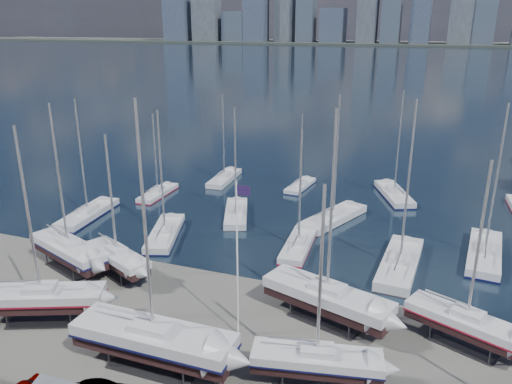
% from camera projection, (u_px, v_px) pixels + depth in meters
% --- Properties ---
extents(ground, '(1400.00, 1400.00, 0.00)m').
position_uv_depth(ground, '(224.00, 340.00, 38.77)').
color(ground, '#605E59').
rests_on(ground, ground).
extents(water, '(1400.00, 600.00, 0.40)m').
position_uv_depth(water, '(421.00, 62.00, 314.39)').
color(water, '#19253A').
rests_on(water, ground).
extents(far_shore, '(1400.00, 80.00, 2.20)m').
position_uv_depth(far_shore, '(433.00, 44.00, 545.10)').
color(far_shore, '#2D332D').
rests_on(far_shore, ground).
extents(skyline, '(639.14, 43.80, 107.69)m').
position_uv_depth(skyline, '(429.00, 7.00, 529.89)').
color(skyline, '#475166').
rests_on(skyline, far_shore).
extents(sailboat_cradle_0, '(10.66, 6.34, 16.61)m').
position_uv_depth(sailboat_cradle_0, '(69.00, 250.00, 49.37)').
color(sailboat_cradle_0, '#2D2D33').
rests_on(sailboat_cradle_0, ground).
extents(sailboat_cradle_1, '(10.46, 6.53, 16.37)m').
position_uv_depth(sailboat_cradle_1, '(41.00, 298.00, 40.73)').
color(sailboat_cradle_1, '#2D2D33').
rests_on(sailboat_cradle_1, ground).
extents(sailboat_cradle_2, '(8.70, 5.72, 14.02)m').
position_uv_depth(sailboat_cradle_2, '(117.00, 257.00, 48.17)').
color(sailboat_cradle_2, '#2D2D33').
rests_on(sailboat_cradle_2, ground).
extents(sailboat_cradle_3, '(12.02, 3.38, 19.17)m').
position_uv_depth(sailboat_cradle_3, '(154.00, 339.00, 35.19)').
color(sailboat_cradle_3, '#2D2D33').
rests_on(sailboat_cradle_3, ground).
extents(sailboat_cradle_4, '(11.29, 6.17, 17.63)m').
position_uv_depth(sailboat_cradle_4, '(327.00, 298.00, 40.66)').
color(sailboat_cradle_4, '#2D2D33').
rests_on(sailboat_cradle_4, ground).
extents(sailboat_cradle_5, '(9.14, 4.14, 14.40)m').
position_uv_depth(sailboat_cradle_5, '(317.00, 361.00, 33.34)').
color(sailboat_cradle_5, '#2D2D33').
rests_on(sailboat_cradle_5, ground).
extents(sailboat_cradle_6, '(9.30, 5.86, 14.70)m').
position_uv_depth(sailboat_cradle_6, '(466.00, 323.00, 37.45)').
color(sailboat_cradle_6, '#2D2D33').
rests_on(sailboat_cradle_6, ground).
extents(sailboat_moored_0, '(3.82, 10.71, 15.69)m').
position_uv_depth(sailboat_moored_0, '(88.00, 215.00, 63.14)').
color(sailboat_moored_0, black).
rests_on(sailboat_moored_0, water).
extents(sailboat_moored_1, '(2.45, 8.27, 12.31)m').
position_uv_depth(sailboat_moored_1, '(158.00, 194.00, 71.08)').
color(sailboat_moored_1, black).
rests_on(sailboat_moored_1, water).
extents(sailboat_moored_2, '(3.19, 9.48, 14.09)m').
position_uv_depth(sailboat_moored_2, '(224.00, 179.00, 77.69)').
color(sailboat_moored_2, black).
rests_on(sailboat_moored_2, water).
extents(sailboat_moored_3, '(5.98, 10.67, 15.38)m').
position_uv_depth(sailboat_moored_3, '(165.00, 235.00, 57.29)').
color(sailboat_moored_3, black).
rests_on(sailboat_moored_3, water).
extents(sailboat_moored_4, '(5.87, 9.96, 14.53)m').
position_uv_depth(sailboat_moored_4, '(236.00, 214.00, 63.37)').
color(sailboat_moored_4, black).
rests_on(sailboat_moored_4, water).
extents(sailboat_moored_5, '(3.03, 7.98, 11.63)m').
position_uv_depth(sailboat_moored_5, '(300.00, 186.00, 74.34)').
color(sailboat_moored_5, black).
rests_on(sailboat_moored_5, water).
extents(sailboat_moored_6, '(3.22, 9.46, 13.92)m').
position_uv_depth(sailboat_moored_6, '(298.00, 246.00, 54.38)').
color(sailboat_moored_6, black).
rests_on(sailboat_moored_6, water).
extents(sailboat_moored_7, '(6.87, 11.22, 16.41)m').
position_uv_depth(sailboat_moored_7, '(333.00, 219.00, 61.91)').
color(sailboat_moored_7, black).
rests_on(sailboat_moored_7, water).
extents(sailboat_moored_8, '(6.72, 10.81, 15.67)m').
position_uv_depth(sailboat_moored_8, '(394.00, 195.00, 70.43)').
color(sailboat_moored_8, black).
rests_on(sailboat_moored_8, water).
extents(sailboat_moored_9, '(3.97, 11.92, 17.74)m').
position_uv_depth(sailboat_moored_9, '(400.00, 265.00, 50.02)').
color(sailboat_moored_9, black).
rests_on(sailboat_moored_9, water).
extents(sailboat_moored_10, '(4.20, 11.62, 17.02)m').
position_uv_depth(sailboat_moored_10, '(484.00, 255.00, 52.25)').
color(sailboat_moored_10, black).
rests_on(sailboat_moored_10, water).
extents(flagpole, '(1.12, 0.12, 12.72)m').
position_uv_depth(flagpole, '(238.00, 250.00, 37.16)').
color(flagpole, white).
rests_on(flagpole, ground).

